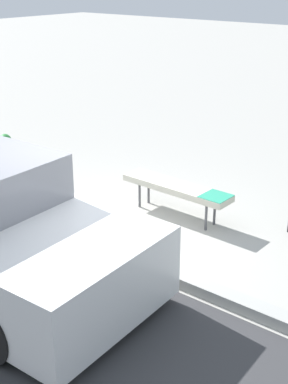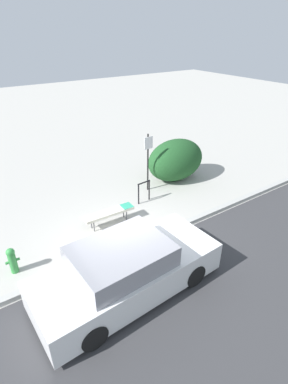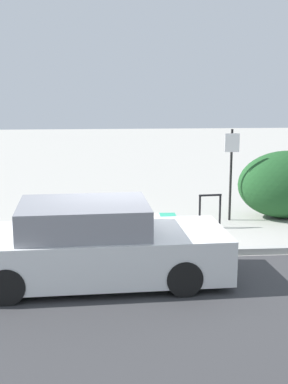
% 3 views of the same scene
% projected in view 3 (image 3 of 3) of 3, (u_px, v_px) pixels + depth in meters
% --- Properties ---
extents(ground_plane, '(60.00, 60.00, 0.00)m').
position_uv_depth(ground_plane, '(127.00, 257.00, 10.70)').
color(ground_plane, '#ADAAA3').
extents(curb, '(60.00, 0.20, 0.13)m').
position_uv_depth(curb, '(126.00, 253.00, 10.69)').
color(curb, '#A8A8A3').
rests_on(curb, ground_plane).
extents(bench, '(1.70, 0.42, 0.49)m').
position_uv_depth(bench, '(139.00, 218.00, 12.06)').
color(bench, '#515156').
rests_on(bench, ground_plane).
extents(bike_rack, '(0.55, 0.10, 0.83)m').
position_uv_depth(bike_rack, '(210.00, 207.00, 12.72)').
color(bike_rack, black).
rests_on(bike_rack, ground_plane).
extents(sign_post, '(0.36, 0.08, 2.30)m').
position_uv_depth(sign_post, '(231.00, 166.00, 13.26)').
color(sign_post, black).
rests_on(sign_post, ground_plane).
extents(shrub_hedge, '(2.55, 1.64, 1.73)m').
position_uv_depth(shrub_hedge, '(287.00, 184.00, 13.64)').
color(shrub_hedge, '#1E4C23').
rests_on(shrub_hedge, ground_plane).
extents(parked_car_near, '(4.64, 2.02, 1.41)m').
position_uv_depth(parked_car_near, '(93.00, 246.00, 9.25)').
color(parked_car_near, black).
rests_on(parked_car_near, ground_plane).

